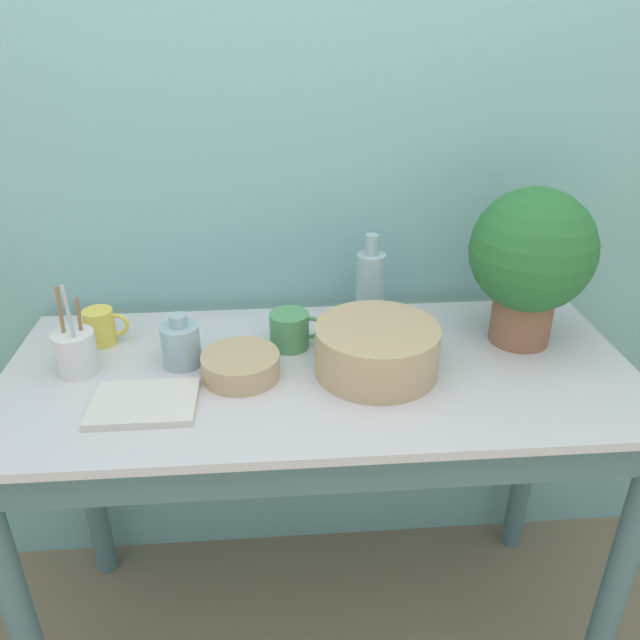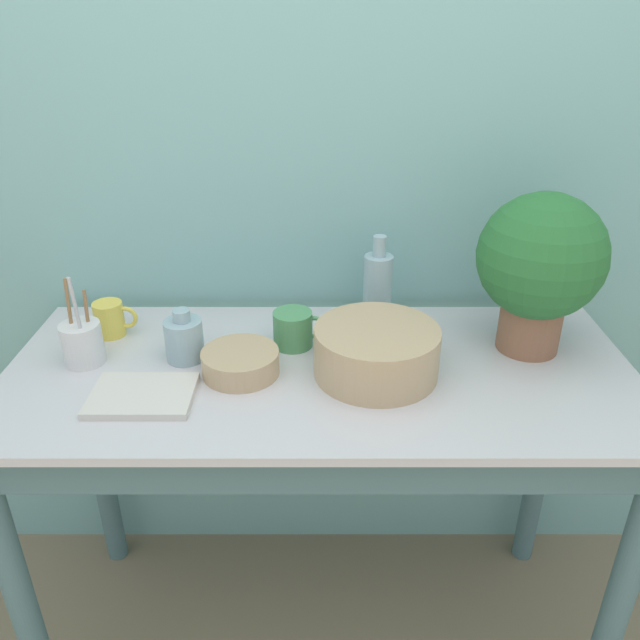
# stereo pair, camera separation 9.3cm
# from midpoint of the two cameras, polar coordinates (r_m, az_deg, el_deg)

# --- Properties ---
(wall_back) EXTENTS (6.00, 0.05, 2.40)m
(wall_back) POSITION_cam_midpoint_polar(r_m,az_deg,el_deg) (1.60, 1.71, 12.97)
(wall_back) COLOR #7AB2B2
(wall_back) RESTS_ON ground_plane
(counter_table) EXTENTS (1.40, 0.62, 0.86)m
(counter_table) POSITION_cam_midpoint_polar(r_m,az_deg,el_deg) (1.47, 1.84, -10.76)
(counter_table) COLOR slate
(counter_table) RESTS_ON ground_plane
(potted_plant) EXTENTS (0.28, 0.28, 0.37)m
(potted_plant) POSITION_cam_midpoint_polar(r_m,az_deg,el_deg) (1.48, 21.23, 4.86)
(potted_plant) COLOR #8C5B42
(potted_plant) RESTS_ON counter_table
(bowl_wash_large) EXTENTS (0.27, 0.27, 0.11)m
(bowl_wash_large) POSITION_cam_midpoint_polar(r_m,az_deg,el_deg) (1.36, 7.14, -2.93)
(bowl_wash_large) COLOR tan
(bowl_wash_large) RESTS_ON counter_table
(bottle_tall) EXTENTS (0.07, 0.07, 0.23)m
(bottle_tall) POSITION_cam_midpoint_polar(r_m,az_deg,el_deg) (1.56, 7.01, 2.91)
(bottle_tall) COLOR #93B2BC
(bottle_tall) RESTS_ON counter_table
(bottle_short) EXTENTS (0.09, 0.09, 0.12)m
(bottle_short) POSITION_cam_midpoint_polar(r_m,az_deg,el_deg) (1.43, -10.51, -1.73)
(bottle_short) COLOR #93B2BC
(bottle_short) RESTS_ON counter_table
(mug_green) EXTENTS (0.13, 0.09, 0.09)m
(mug_green) POSITION_cam_midpoint_polar(r_m,az_deg,el_deg) (1.46, -0.59, -0.85)
(mug_green) COLOR #4C935B
(mug_green) RESTS_ON counter_table
(mug_yellow) EXTENTS (0.10, 0.07, 0.09)m
(mug_yellow) POSITION_cam_midpoint_polar(r_m,az_deg,el_deg) (1.58, -17.02, 0.08)
(mug_yellow) COLOR #E5CC4C
(mug_yellow) RESTS_ON counter_table
(bowl_small_tan) EXTENTS (0.17, 0.17, 0.05)m
(bowl_small_tan) POSITION_cam_midpoint_polar(r_m,az_deg,el_deg) (1.37, -5.36, -3.91)
(bowl_small_tan) COLOR tan
(bowl_small_tan) RESTS_ON counter_table
(utensil_cup) EXTENTS (0.09, 0.09, 0.22)m
(utensil_cup) POSITION_cam_midpoint_polar(r_m,az_deg,el_deg) (1.47, -19.23, -1.98)
(utensil_cup) COLOR silver
(utensil_cup) RESTS_ON counter_table
(tray_board) EXTENTS (0.21, 0.16, 0.02)m
(tray_board) POSITION_cam_midpoint_polar(r_m,az_deg,el_deg) (1.33, -14.00, -6.75)
(tray_board) COLOR beige
(tray_board) RESTS_ON counter_table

